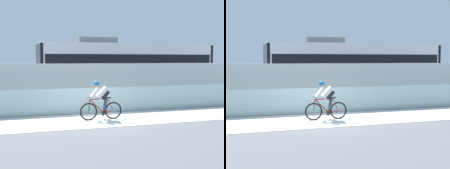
# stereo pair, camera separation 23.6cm
# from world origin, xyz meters

# --- Properties ---
(ground_plane) EXTENTS (200.00, 200.00, 0.00)m
(ground_plane) POSITION_xyz_m (0.00, 0.00, 0.00)
(ground_plane) COLOR slate
(bike_path_deck) EXTENTS (32.00, 3.20, 0.01)m
(bike_path_deck) POSITION_xyz_m (0.00, 0.00, 0.01)
(bike_path_deck) COLOR beige
(bike_path_deck) RESTS_ON ground
(glass_parapet) EXTENTS (32.00, 0.05, 1.15)m
(glass_parapet) POSITION_xyz_m (0.00, 1.85, 0.57)
(glass_parapet) COLOR silver
(glass_parapet) RESTS_ON ground
(concrete_barrier_wall) EXTENTS (32.00, 0.36, 2.25)m
(concrete_barrier_wall) POSITION_xyz_m (0.00, 3.65, 1.13)
(concrete_barrier_wall) COLOR silver
(concrete_barrier_wall) RESTS_ON ground
(tram_rail_near) EXTENTS (32.00, 0.08, 0.01)m
(tram_rail_near) POSITION_xyz_m (0.00, 6.13, 0.00)
(tram_rail_near) COLOR #595654
(tram_rail_near) RESTS_ON ground
(tram_rail_far) EXTENTS (32.00, 0.08, 0.01)m
(tram_rail_far) POSITION_xyz_m (0.00, 7.57, 0.00)
(tram_rail_far) COLOR #595654
(tram_rail_far) RESTS_ON ground
(tram) EXTENTS (11.06, 2.54, 3.81)m
(tram) POSITION_xyz_m (3.89, 6.85, 1.89)
(tram) COLOR silver
(tram) RESTS_ON ground
(cyclist_on_bike) EXTENTS (1.77, 0.58, 1.61)m
(cyclist_on_bike) POSITION_xyz_m (0.19, 0.00, 0.78)
(cyclist_on_bike) COLOR black
(cyclist_on_bike) RESTS_ON ground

